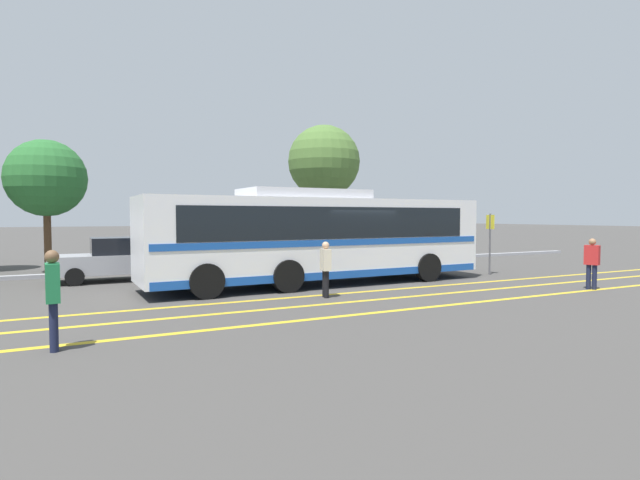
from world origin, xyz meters
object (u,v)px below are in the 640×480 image
object	(u,v)px
bus_stop_sign	(490,236)
tree_2	(46,179)
tree_0	(324,162)
pedestrian_2	(326,266)
pedestrian_1	(592,261)
transit_bus	(320,235)
parked_car_1	(116,259)
pedestrian_0	(53,294)

from	to	relation	value
bus_stop_sign	tree_2	distance (m)	17.85
tree_2	tree_0	bearing A→B (deg)	0.33
pedestrian_2	tree_0	bearing A→B (deg)	163.86
pedestrian_2	tree_2	xyz separation A→B (m)	(-7.22, 10.40, 2.92)
pedestrian_1	tree_0	bearing A→B (deg)	-6.62
tree_0	tree_2	world-z (taller)	tree_0
pedestrian_2	tree_0	distance (m)	12.50
pedestrian_2	tree_2	bearing A→B (deg)	-134.28
pedestrian_1	bus_stop_sign	size ratio (longest dim) A/B	0.67
pedestrian_2	tree_2	world-z (taller)	tree_2
tree_0	tree_2	bearing A→B (deg)	-179.67
transit_bus	parked_car_1	bearing A→B (deg)	-124.98
transit_bus	pedestrian_2	bearing A→B (deg)	-24.73
pedestrian_1	transit_bus	bearing A→B (deg)	35.54
transit_bus	pedestrian_1	xyz separation A→B (m)	(7.06, -5.02, -0.74)
pedestrian_0	tree_0	world-z (taller)	tree_0
transit_bus	tree_2	size ratio (longest dim) A/B	2.27
transit_bus	parked_car_1	xyz separation A→B (m)	(-6.10, 4.07, -0.89)
pedestrian_1	tree_0	size ratio (longest dim) A/B	0.23
tree_0	tree_2	xyz separation A→B (m)	(-12.58, -0.07, -1.29)
parked_car_1	bus_stop_sign	size ratio (longest dim) A/B	1.79
parked_car_1	tree_0	xyz separation A→B (m)	(10.32, 3.79, 4.35)
transit_bus	bus_stop_sign	bearing A→B (deg)	83.96
tree_0	bus_stop_sign	bearing A→B (deg)	-70.42
pedestrian_2	parked_car_1	bearing A→B (deg)	-132.43
pedestrian_2	bus_stop_sign	world-z (taller)	bus_stop_sign
parked_car_1	bus_stop_sign	world-z (taller)	bus_stop_sign
tree_0	pedestrian_1	bearing A→B (deg)	-77.58
transit_bus	pedestrian_1	distance (m)	8.69
pedestrian_0	bus_stop_sign	size ratio (longest dim) A/B	0.72
pedestrian_1	pedestrian_2	distance (m)	8.54
bus_stop_sign	pedestrian_2	bearing A→B (deg)	-77.76
parked_car_1	pedestrian_1	size ratio (longest dim) A/B	2.68
parked_car_1	tree_2	distance (m)	5.31
pedestrian_0	tree_0	xyz separation A→B (m)	(12.10, 13.35, 4.12)
transit_bus	parked_car_1	world-z (taller)	transit_bus
pedestrian_1	pedestrian_2	xyz separation A→B (m)	(-8.19, 2.40, -0.01)
pedestrian_0	tree_2	distance (m)	13.59
pedestrian_0	tree_2	world-z (taller)	tree_2
transit_bus	pedestrian_0	size ratio (longest dim) A/B	7.03
parked_car_1	pedestrian_0	distance (m)	9.73
transit_bus	pedestrian_0	world-z (taller)	transit_bus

